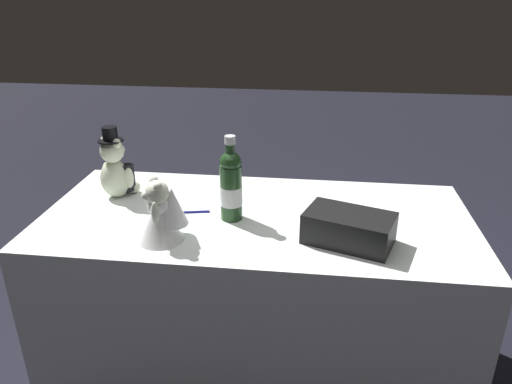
{
  "coord_description": "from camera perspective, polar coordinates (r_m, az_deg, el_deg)",
  "views": [
    {
      "loc": [
        0.21,
        -1.72,
        1.63
      ],
      "look_at": [
        0.0,
        0.0,
        0.86
      ],
      "focal_mm": 34.05,
      "sensor_mm": 36.0,
      "label": 1
    }
  ],
  "objects": [
    {
      "name": "reception_table",
      "position": [
        2.14,
        0.0,
        -11.9
      ],
      "size": [
        1.7,
        0.8,
        0.76
      ],
      "primitive_type": "cube",
      "color": "white",
      "rests_on": "ground_plane"
    },
    {
      "name": "signing_pen",
      "position": [
        1.97,
        -7.46,
        -2.33
      ],
      "size": [
        0.15,
        0.04,
        0.01
      ],
      "color": "navy",
      "rests_on": "reception_table"
    },
    {
      "name": "teddy_bear_bride",
      "position": [
        1.75,
        -10.96,
        -2.42
      ],
      "size": [
        0.21,
        0.2,
        0.24
      ],
      "color": "white",
      "rests_on": "reception_table"
    },
    {
      "name": "teddy_bear_groom",
      "position": [
        2.15,
        -16.1,
        2.53
      ],
      "size": [
        0.16,
        0.16,
        0.31
      ],
      "color": "beige",
      "rests_on": "reception_table"
    },
    {
      "name": "ground_plane",
      "position": [
        2.38,
        0.0,
        -19.38
      ],
      "size": [
        12.0,
        12.0,
        0.0
      ],
      "primitive_type": "plane",
      "color": "black"
    },
    {
      "name": "champagne_bottle",
      "position": [
        1.86,
        -2.96,
        0.87
      ],
      "size": [
        0.09,
        0.09,
        0.34
      ],
      "color": "#20401E",
      "rests_on": "reception_table"
    },
    {
      "name": "gift_case_black",
      "position": [
        1.75,
        10.86,
        -4.18
      ],
      "size": [
        0.35,
        0.27,
        0.11
      ],
      "color": "black",
      "rests_on": "reception_table"
    }
  ]
}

